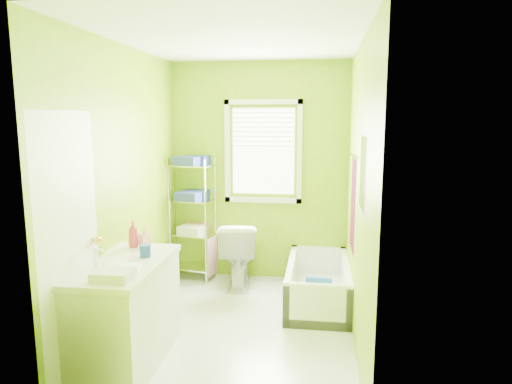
# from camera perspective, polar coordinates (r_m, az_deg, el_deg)

# --- Properties ---
(ground) EXTENTS (2.90, 2.90, 0.00)m
(ground) POSITION_cam_1_polar(r_m,az_deg,el_deg) (4.45, -2.19, -16.71)
(ground) COLOR silver
(ground) RESTS_ON ground
(room_envelope) EXTENTS (2.14, 2.94, 2.62)m
(room_envelope) POSITION_cam_1_polar(r_m,az_deg,el_deg) (4.02, -2.33, 3.52)
(room_envelope) COLOR #779F07
(room_envelope) RESTS_ON ground
(window) EXTENTS (0.92, 0.05, 1.22)m
(window) POSITION_cam_1_polar(r_m,az_deg,el_deg) (5.41, 0.90, 5.74)
(window) COLOR white
(window) RESTS_ON ground
(door) EXTENTS (0.09, 0.80, 2.00)m
(door) POSITION_cam_1_polar(r_m,az_deg,el_deg) (3.55, -22.15, -6.94)
(door) COLOR white
(door) RESTS_ON ground
(right_wall_decor) EXTENTS (0.04, 1.48, 1.17)m
(right_wall_decor) POSITION_cam_1_polar(r_m,az_deg,el_deg) (3.98, 12.48, -0.04)
(right_wall_decor) COLOR #3F0718
(right_wall_decor) RESTS_ON ground
(bathtub) EXTENTS (0.65, 1.38, 0.45)m
(bathtub) POSITION_cam_1_polar(r_m,az_deg,el_deg) (4.99, 7.74, -12.02)
(bathtub) COLOR white
(bathtub) RESTS_ON ground
(toilet) EXTENTS (0.53, 0.80, 0.77)m
(toilet) POSITION_cam_1_polar(r_m,az_deg,el_deg) (5.38, -2.24, -7.62)
(toilet) COLOR white
(toilet) RESTS_ON ground
(vanity) EXTENTS (0.57, 1.11, 1.07)m
(vanity) POSITION_cam_1_polar(r_m,az_deg,el_deg) (3.87, -15.92, -13.98)
(vanity) COLOR silver
(vanity) RESTS_ON ground
(wire_shelf_unit) EXTENTS (0.55, 0.45, 1.50)m
(wire_shelf_unit) POSITION_cam_1_polar(r_m,az_deg,el_deg) (5.53, -7.79, -1.64)
(wire_shelf_unit) COLOR silver
(wire_shelf_unit) RESTS_ON ground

